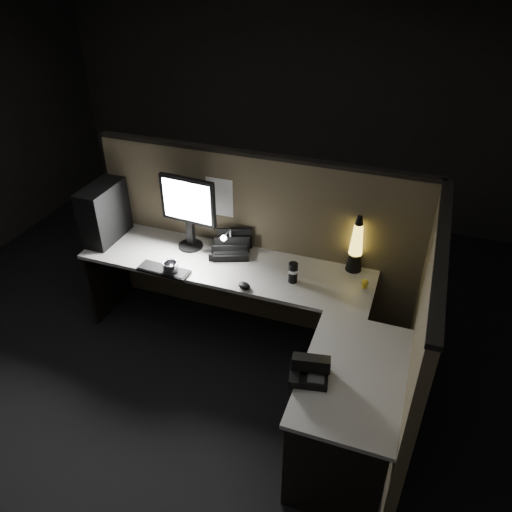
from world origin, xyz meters
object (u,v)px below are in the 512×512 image
(pc_tower, at_px, (104,213))
(keyboard, at_px, (164,270))
(monitor, at_px, (188,206))
(desk_phone, at_px, (309,370))
(lava_lamp, at_px, (356,248))

(pc_tower, height_order, keyboard, pc_tower)
(monitor, height_order, desk_phone, monitor)
(monitor, height_order, lava_lamp, monitor)
(keyboard, xyz_separation_m, desk_phone, (1.30, -0.65, 0.04))
(pc_tower, height_order, desk_phone, pc_tower)
(monitor, distance_m, desk_phone, 1.68)
(lava_lamp, bearing_deg, pc_tower, -173.60)
(monitor, xyz_separation_m, lava_lamp, (1.31, 0.11, -0.17))
(pc_tower, bearing_deg, desk_phone, -25.49)
(lava_lamp, xyz_separation_m, desk_phone, (-0.05, -1.16, -0.14))
(pc_tower, distance_m, lava_lamp, 2.04)
(keyboard, height_order, lava_lamp, lava_lamp)
(pc_tower, xyz_separation_m, lava_lamp, (2.02, 0.23, -0.04))
(lava_lamp, distance_m, desk_phone, 1.17)
(keyboard, height_order, desk_phone, desk_phone)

